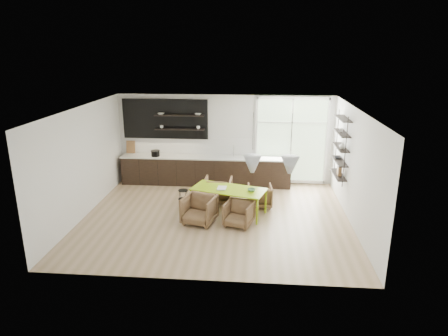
% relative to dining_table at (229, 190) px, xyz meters
% --- Properties ---
extents(room, '(7.02, 6.01, 2.91)m').
position_rel_dining_table_xyz_m(room, '(0.26, 0.80, 0.80)').
color(room, tan).
rests_on(room, ground).
extents(kitchen_run, '(5.54, 0.69, 2.75)m').
position_rel_dining_table_xyz_m(kitchen_run, '(-1.02, 2.39, -0.07)').
color(kitchen_run, black).
rests_on(kitchen_run, ground).
extents(right_shelving, '(0.26, 1.22, 1.90)m').
position_rel_dining_table_xyz_m(right_shelving, '(3.04, 0.88, 0.99)').
color(right_shelving, black).
rests_on(right_shelving, ground).
extents(dining_table, '(2.12, 1.41, 0.71)m').
position_rel_dining_table_xyz_m(dining_table, '(0.00, 0.00, 0.00)').
color(dining_table, '#8CB70C').
rests_on(dining_table, ground).
extents(armchair_back_left, '(0.80, 0.83, 0.73)m').
position_rel_dining_table_xyz_m(armchair_back_left, '(-0.37, 0.80, -0.30)').
color(armchair_back_left, brown).
rests_on(armchair_back_left, ground).
extents(armchair_back_right, '(0.72, 0.73, 0.62)m').
position_rel_dining_table_xyz_m(armchair_back_right, '(0.84, 0.59, -0.35)').
color(armchair_back_right, brown).
rests_on(armchair_back_right, ground).
extents(armchair_front_left, '(0.96, 0.97, 0.73)m').
position_rel_dining_table_xyz_m(armchair_front_left, '(-0.70, -0.67, -0.30)').
color(armchair_front_left, brown).
rests_on(armchair_front_left, ground).
extents(armchair_front_right, '(0.83, 0.85, 0.62)m').
position_rel_dining_table_xyz_m(armchair_front_right, '(0.31, -0.74, -0.35)').
color(armchair_front_right, brown).
rests_on(armchair_front_right, ground).
extents(wire_stool, '(0.30, 0.30, 0.38)m').
position_rel_dining_table_xyz_m(wire_stool, '(-1.37, 0.69, -0.42)').
color(wire_stool, black).
rests_on(wire_stool, ground).
extents(table_book, '(0.26, 0.34, 0.03)m').
position_rel_dining_table_xyz_m(table_book, '(-0.30, -0.00, 0.06)').
color(table_book, white).
rests_on(table_book, dining_table).
extents(table_bowl, '(0.28, 0.28, 0.06)m').
position_rel_dining_table_xyz_m(table_bowl, '(0.61, -0.13, 0.08)').
color(table_bowl, '#568560').
rests_on(table_bowl, dining_table).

